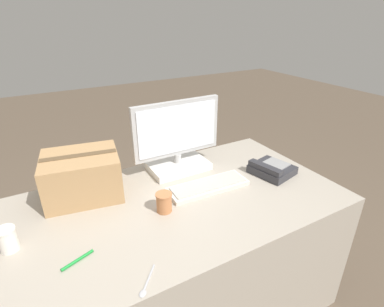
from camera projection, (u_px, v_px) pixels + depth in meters
The scene contains 9 objects.
office_desk at pixel (167, 263), 1.61m from camera, with size 1.80×0.90×0.75m.
monitor at pixel (177, 143), 1.71m from camera, with size 0.52×0.24×0.41m.
keyboard at pixel (208, 186), 1.58m from camera, with size 0.44×0.17×0.03m.
desk_phone at pixel (271, 169), 1.71m from camera, with size 0.24×0.25×0.08m.
paper_cup_left at pixel (7, 239), 1.16m from camera, with size 0.07×0.07×0.10m.
paper_cup_right at pixel (164, 202), 1.38m from camera, with size 0.08×0.08×0.09m.
spoon at pixel (146, 286), 1.02m from camera, with size 0.10×0.12×0.00m.
cardboard_box at pixel (82, 176), 1.48m from camera, with size 0.40×0.35×0.22m.
pen_marker at pixel (78, 260), 1.12m from camera, with size 0.13×0.06×0.01m.
Camera 1 is at (-0.47, -1.11, 1.60)m, focal length 28.00 mm.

